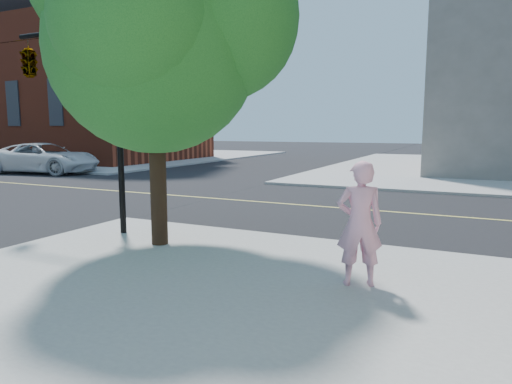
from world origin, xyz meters
The scene contains 10 objects.
ground centered at (0.00, 0.00, 0.00)m, with size 140.00×140.00×0.00m, color black.
road_ew centered at (0.00, 4.50, 0.01)m, with size 140.00×9.00×0.01m, color black.
road_ns centered at (-5.50, 0.00, 0.01)m, with size 9.00×140.00×0.01m, color black.
sidewalk_nw centered at (-23.00, 21.50, 0.06)m, with size 26.00×25.00×0.12m, color #A09F9D.
church centered at (-20.00, 18.00, 7.18)m, with size 15.20×12.00×14.40m.
office_block centered at (-32.00, 21.98, 9.12)m, with size 12.00×14.08×18.00m.
man_on_phone centered at (5.81, -2.60, 1.06)m, with size 0.69×0.45×1.88m, color #F1A4BF.
street_tree centered at (1.69, -1.86, 4.47)m, with size 5.08×4.62×6.74m.
signal_pole centered at (-2.10, -1.42, 4.00)m, with size 4.20×0.48×4.75m.
car_a centered at (-14.13, 8.50, 0.84)m, with size 2.77×6.02×1.67m, color white.
Camera 1 is at (7.29, -9.28, 2.47)m, focal length 32.12 mm.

